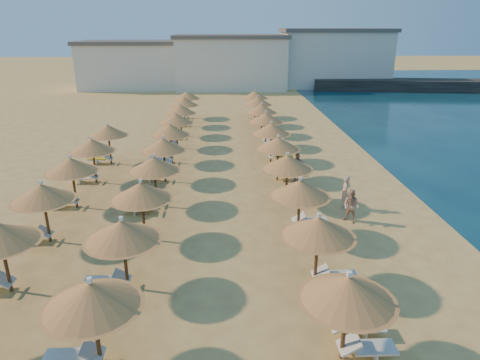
{
  "coord_description": "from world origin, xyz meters",
  "views": [
    {
      "loc": [
        -0.35,
        -16.17,
        8.68
      ],
      "look_at": [
        0.5,
        4.0,
        1.3
      ],
      "focal_mm": 32.0,
      "sensor_mm": 36.0,
      "label": 1
    }
  ],
  "objects_px": {
    "parasol_row_east": "(282,153)",
    "jetty": "(424,85)",
    "beachgoer_a": "(345,193)",
    "parasol_row_west": "(159,154)",
    "beachgoer_c": "(297,167)",
    "beachgoer_b": "(351,206)"
  },
  "relations": [
    {
      "from": "parasol_row_east",
      "to": "jetty",
      "type": "bearing_deg",
      "value": 56.1
    },
    {
      "from": "jetty",
      "to": "beachgoer_a",
      "type": "distance_m",
      "value": 44.88
    },
    {
      "from": "beachgoer_b",
      "to": "beachgoer_a",
      "type": "xyz_separation_m",
      "value": [
        0.14,
        1.56,
        0.05
      ]
    },
    {
      "from": "jetty",
      "to": "beachgoer_a",
      "type": "bearing_deg",
      "value": -111.56
    },
    {
      "from": "parasol_row_west",
      "to": "jetty",
      "type": "bearing_deg",
      "value": 49.6
    },
    {
      "from": "beachgoer_b",
      "to": "beachgoer_c",
      "type": "bearing_deg",
      "value": 149.19
    },
    {
      "from": "parasol_row_east",
      "to": "beachgoer_c",
      "type": "xyz_separation_m",
      "value": [
        1.11,
        1.59,
        -1.33
      ]
    },
    {
      "from": "jetty",
      "to": "beachgoer_b",
      "type": "bearing_deg",
      "value": -110.77
    },
    {
      "from": "jetty",
      "to": "parasol_row_west",
      "type": "bearing_deg",
      "value": -122.82
    },
    {
      "from": "parasol_row_east",
      "to": "beachgoer_b",
      "type": "height_order",
      "value": "parasol_row_east"
    },
    {
      "from": "parasol_row_west",
      "to": "beachgoer_c",
      "type": "height_order",
      "value": "parasol_row_west"
    },
    {
      "from": "parasol_row_east",
      "to": "beachgoer_c",
      "type": "distance_m",
      "value": 2.35
    },
    {
      "from": "parasol_row_east",
      "to": "beachgoer_c",
      "type": "height_order",
      "value": "parasol_row_east"
    },
    {
      "from": "beachgoer_a",
      "to": "beachgoer_b",
      "type": "bearing_deg",
      "value": 2.72
    },
    {
      "from": "parasol_row_west",
      "to": "beachgoer_c",
      "type": "relative_size",
      "value": 24.48
    },
    {
      "from": "beachgoer_b",
      "to": "beachgoer_a",
      "type": "relative_size",
      "value": 0.94
    },
    {
      "from": "jetty",
      "to": "parasol_row_west",
      "type": "distance_m",
      "value": 48.22
    },
    {
      "from": "beachgoer_c",
      "to": "beachgoer_b",
      "type": "relative_size",
      "value": 1.08
    },
    {
      "from": "parasol_row_east",
      "to": "beachgoer_a",
      "type": "bearing_deg",
      "value": -41.59
    },
    {
      "from": "beachgoer_c",
      "to": "beachgoer_a",
      "type": "height_order",
      "value": "beachgoer_c"
    },
    {
      "from": "jetty",
      "to": "parasol_row_west",
      "type": "height_order",
      "value": "parasol_row_west"
    },
    {
      "from": "parasol_row_east",
      "to": "parasol_row_west",
      "type": "bearing_deg",
      "value": 180.0
    }
  ]
}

